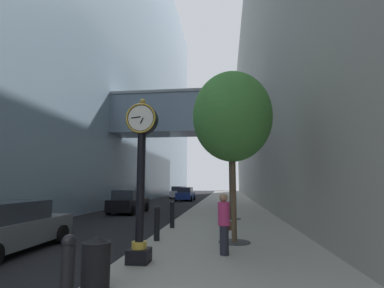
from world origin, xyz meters
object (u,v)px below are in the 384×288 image
at_px(bollard_fourth, 172,214).
at_px(car_grey_mid, 5,228).
at_px(bollard_nearest, 67,273).
at_px(trash_bin, 96,263).
at_px(car_white_trailing, 179,192).
at_px(street_tree_mid_near, 230,142).
at_px(bollard_third, 157,222).
at_px(street_tree_near, 232,117).
at_px(car_black_far, 129,202).
at_px(car_blue_near, 186,194).
at_px(street_clock, 141,170).
at_px(pedestrian_walking, 224,222).

relative_size(bollard_fourth, car_grey_mid, 0.26).
bearing_deg(bollard_nearest, trash_bin, 86.62).
bearing_deg(bollard_nearest, car_white_trailing, 96.79).
height_order(bollard_nearest, street_tree_mid_near, street_tree_mid_near).
height_order(street_tree_mid_near, car_white_trailing, street_tree_mid_near).
height_order(bollard_third, trash_bin, bollard_third).
relative_size(street_tree_near, car_white_trailing, 1.35).
relative_size(street_tree_mid_near, car_black_far, 1.29).
xyz_separation_m(bollard_third, trash_bin, (0.05, -4.95, -0.09)).
xyz_separation_m(bollard_fourth, car_blue_near, (-2.60, 22.53, 0.04)).
height_order(street_clock, bollard_fourth, street_clock).
xyz_separation_m(street_tree_mid_near, car_black_far, (-7.36, 3.66, -3.74)).
xyz_separation_m(street_tree_near, car_grey_mid, (-7.14, -1.83, -3.77)).
relative_size(bollard_nearest, bollard_fourth, 1.00).
xyz_separation_m(bollard_nearest, street_tree_mid_near, (2.73, 12.45, 3.77)).
relative_size(car_black_far, car_white_trailing, 0.95).
relative_size(street_tree_mid_near, car_grey_mid, 1.17).
distance_m(bollard_fourth, car_grey_mid, 6.47).
bearing_deg(bollard_fourth, trash_bin, -89.62).
height_order(street_clock, car_blue_near, street_clock).
height_order(car_grey_mid, car_white_trailing, car_white_trailing).
distance_m(street_tree_mid_near, car_white_trailing, 26.18).
distance_m(bollard_third, street_tree_mid_near, 8.08).
relative_size(street_tree_mid_near, trash_bin, 5.26).
distance_m(car_blue_near, car_white_trailing, 6.33).
relative_size(trash_bin, car_black_far, 0.25).
bearing_deg(car_blue_near, car_grey_mid, -93.79).
xyz_separation_m(pedestrian_walking, car_grey_mid, (-6.81, -0.05, -0.28)).
relative_size(street_tree_near, trash_bin, 5.78).
relative_size(street_clock, street_tree_near, 0.71).
bearing_deg(street_tree_near, car_grey_mid, -165.61).
xyz_separation_m(street_clock, bollard_nearest, (-0.23, -2.98, -1.73)).
xyz_separation_m(bollard_nearest, street_tree_near, (2.73, 5.86, 3.77)).
height_order(pedestrian_walking, car_blue_near, pedestrian_walking).
bearing_deg(street_clock, pedestrian_walking, 26.81).
relative_size(street_clock, car_blue_near, 1.02).
bearing_deg(bollard_fourth, car_blue_near, 96.57).
relative_size(bollard_third, car_blue_near, 0.29).
relative_size(bollard_fourth, car_white_trailing, 0.27).
bearing_deg(car_white_trailing, car_blue_near, -72.98).
bearing_deg(bollard_third, car_white_trailing, 98.04).
distance_m(bollard_nearest, car_black_far, 16.76).
relative_size(street_tree_near, car_blue_near, 1.43).
xyz_separation_m(bollard_nearest, pedestrian_walking, (2.40, 4.08, 0.28)).
xyz_separation_m(street_clock, pedestrian_walking, (2.17, 1.10, -1.46)).
bearing_deg(car_white_trailing, street_clock, -82.24).
xyz_separation_m(bollard_third, pedestrian_walking, (2.40, -1.77, 0.28)).
bearing_deg(car_blue_near, car_black_far, -97.60).
bearing_deg(street_tree_near, bollard_third, -179.77).
relative_size(trash_bin, car_grey_mid, 0.22).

